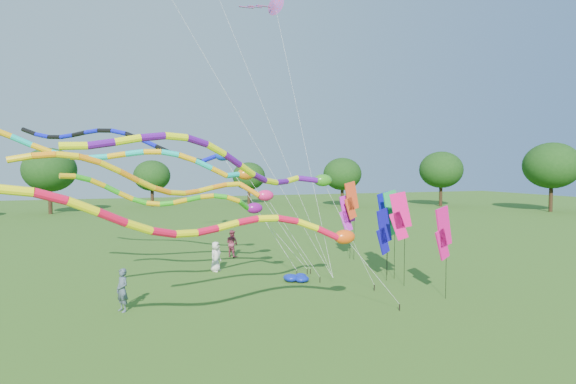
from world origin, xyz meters
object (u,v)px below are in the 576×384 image
object	(u,v)px
tube_kite_red	(244,226)
person_b	(122,290)
tube_kite_orange	(189,184)
person_a	(216,257)
blue_nylon_heap	(296,277)
person_c	(232,243)

from	to	relation	value
tube_kite_red	person_b	size ratio (longest dim) A/B	7.54
tube_kite_orange	person_a	size ratio (longest dim) A/B	7.64
tube_kite_orange	person_a	bearing A→B (deg)	53.05
tube_kite_orange	blue_nylon_heap	world-z (taller)	tube_kite_orange
tube_kite_red	blue_nylon_heap	xyz separation A→B (m)	(4.92, 8.02, -3.86)
tube_kite_red	blue_nylon_heap	bearing A→B (deg)	46.40
tube_kite_red	person_a	xyz separation A→B (m)	(1.31, 11.71, -3.21)
tube_kite_red	person_c	xyz separation A→B (m)	(3.22, 15.78, -3.16)
person_a	person_c	size ratio (longest dim) A/B	0.95
person_a	person_c	distance (m)	4.49
blue_nylon_heap	person_c	xyz separation A→B (m)	(-1.70, 7.76, 0.71)
tube_kite_red	person_c	world-z (taller)	tube_kite_red
tube_kite_red	person_a	size ratio (longest dim) A/B	7.92
tube_kite_red	person_c	size ratio (longest dim) A/B	7.50
blue_nylon_heap	person_c	bearing A→B (deg)	102.34
tube_kite_red	person_b	world-z (taller)	tube_kite_red
person_a	person_b	bearing A→B (deg)	-178.32
tube_kite_orange	tube_kite_red	bearing A→B (deg)	-93.88
tube_kite_orange	person_c	distance (m)	12.46
blue_nylon_heap	person_c	world-z (taller)	person_c
tube_kite_red	tube_kite_orange	bearing A→B (deg)	90.93
tube_kite_red	tube_kite_orange	world-z (taller)	tube_kite_orange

